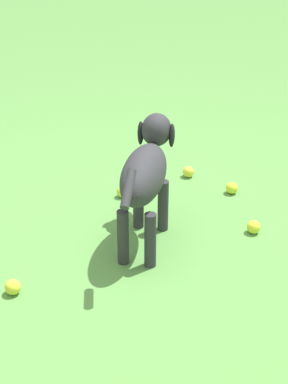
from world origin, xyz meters
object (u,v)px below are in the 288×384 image
at_px(tennis_ball_3, 254,227).
at_px(tennis_ball_4, 188,172).
at_px(tennis_ball_2, 123,191).
at_px(tennis_ball_1, 13,287).
at_px(dog, 146,171).
at_px(tennis_ball_0, 232,188).

xyz_separation_m(tennis_ball_3, tennis_ball_4, (0.67, -0.02, 0.00)).
bearing_deg(tennis_ball_2, tennis_ball_1, 127.65).
relative_size(tennis_ball_1, tennis_ball_3, 1.00).
distance_m(dog, tennis_ball_3, 0.62).
bearing_deg(tennis_ball_0, dog, 109.43).
relative_size(tennis_ball_2, tennis_ball_4, 1.00).
bearing_deg(tennis_ball_0, tennis_ball_2, 68.42).
height_order(tennis_ball_0, tennis_ball_1, same).
bearing_deg(dog, tennis_ball_3, -71.56).
distance_m(tennis_ball_0, tennis_ball_3, 0.41).
bearing_deg(tennis_ball_1, tennis_ball_0, -74.62).
bearing_deg(tennis_ball_1, tennis_ball_2, -52.35).
xyz_separation_m(dog, tennis_ball_3, (-0.17, -0.50, -0.33)).
distance_m(dog, tennis_ball_1, 0.76).
relative_size(dog, tennis_ball_2, 10.09).
distance_m(tennis_ball_1, tennis_ball_2, 0.95).
height_order(dog, tennis_ball_0, dog).
xyz_separation_m(tennis_ball_2, tennis_ball_3, (-0.61, -0.42, 0.00)).
bearing_deg(tennis_ball_4, dog, 134.35).
height_order(tennis_ball_3, tennis_ball_4, same).
relative_size(tennis_ball_0, tennis_ball_1, 1.00).
distance_m(tennis_ball_1, tennis_ball_4, 1.35).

